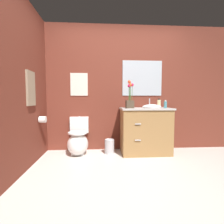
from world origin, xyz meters
TOP-DOWN VIEW (x-y plane):
  - ground_plane at (0.00, 0.00)m, footprint 9.80×9.80m
  - wall_back at (0.20, 1.46)m, footprint 4.57×0.05m
  - wall_left at (-1.49, 0.43)m, footprint 0.05×4.01m
  - toilet at (-0.83, 1.16)m, footprint 0.38×0.59m
  - vanity_cabinet at (0.44, 1.13)m, footprint 0.94×0.56m
  - flower_vase at (0.13, 1.06)m, footprint 0.14×0.14m
  - soap_bottle at (0.69, 1.13)m, footprint 0.06×0.06m
  - lotion_bottle at (0.79, 1.06)m, footprint 0.05×0.05m
  - trash_bin at (-0.24, 1.14)m, footprint 0.18×0.18m
  - wall_poster at (-0.83, 1.43)m, footprint 0.34×0.01m
  - wall_mirror at (0.44, 1.43)m, footprint 0.80×0.01m
  - hanging_towel at (-1.45, 0.64)m, footprint 0.03×0.28m
  - toilet_paper_roll at (-1.40, 0.96)m, footprint 0.11×0.11m

SIDE VIEW (x-z plane):
  - ground_plane at x=0.00m, z-range 0.00..0.00m
  - trash_bin at x=-0.24m, z-range 0.00..0.27m
  - toilet at x=-0.83m, z-range -0.10..0.59m
  - vanity_cabinet at x=0.44m, z-range -0.08..0.97m
  - toilet_paper_roll at x=-1.40m, z-range 0.62..0.74m
  - lotion_bottle at x=0.79m, z-range 0.86..1.00m
  - soap_bottle at x=0.69m, z-range 0.86..1.03m
  - flower_vase at x=0.13m, z-range 0.77..1.28m
  - hanging_towel at x=-1.45m, z-range 0.93..1.45m
  - wall_back at x=0.20m, z-range 0.00..2.50m
  - wall_left at x=-1.49m, z-range 0.00..2.50m
  - wall_poster at x=-0.83m, z-range 1.10..1.54m
  - wall_mirror at x=0.44m, z-range 1.10..1.80m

